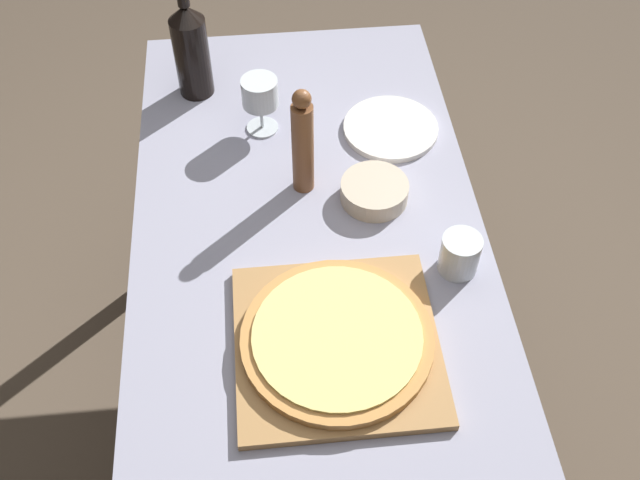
{
  "coord_description": "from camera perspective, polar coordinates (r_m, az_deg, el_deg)",
  "views": [
    {
      "loc": [
        -0.08,
        -1.02,
        1.96
      ],
      "look_at": [
        0.02,
        -0.09,
        0.84
      ],
      "focal_mm": 42.0,
      "sensor_mm": 36.0,
      "label": 1
    }
  ],
  "objects": [
    {
      "name": "ground_plane",
      "position": [
        2.21,
        -0.64,
        -12.22
      ],
      "size": [
        12.0,
        12.0,
        0.0
      ],
      "primitive_type": "plane",
      "color": "brown"
    },
    {
      "name": "dining_table",
      "position": [
        1.66,
        -0.83,
        -1.56
      ],
      "size": [
        0.73,
        1.39,
        0.78
      ],
      "color": "#9393A8",
      "rests_on": "ground_plane"
    },
    {
      "name": "cutting_board",
      "position": [
        1.39,
        1.3,
        -7.92
      ],
      "size": [
        0.37,
        0.37,
        0.02
      ],
      "color": "#A87A47",
      "rests_on": "dining_table"
    },
    {
      "name": "pizza",
      "position": [
        1.37,
        1.31,
        -7.47
      ],
      "size": [
        0.35,
        0.35,
        0.02
      ],
      "color": "#C68947",
      "rests_on": "cutting_board"
    },
    {
      "name": "wine_bottle",
      "position": [
        1.84,
        -9.81,
        14.2
      ],
      "size": [
        0.08,
        0.08,
        0.32
      ],
      "color": "black",
      "rests_on": "dining_table"
    },
    {
      "name": "pepper_mill",
      "position": [
        1.56,
        -1.15,
        7.4
      ],
      "size": [
        0.05,
        0.05,
        0.26
      ],
      "color": "brown",
      "rests_on": "dining_table"
    },
    {
      "name": "wine_glass",
      "position": [
        1.72,
        -4.6,
        10.98
      ],
      "size": [
        0.08,
        0.08,
        0.14
      ],
      "color": "silver",
      "rests_on": "dining_table"
    },
    {
      "name": "small_bowl",
      "position": [
        1.61,
        4.17,
        3.73
      ],
      "size": [
        0.15,
        0.15,
        0.04
      ],
      "color": "beige",
      "rests_on": "dining_table"
    },
    {
      "name": "drinking_tumbler",
      "position": [
        1.49,
        10.61,
        -1.07
      ],
      "size": [
        0.08,
        0.08,
        0.09
      ],
      "color": "silver",
      "rests_on": "dining_table"
    },
    {
      "name": "dinner_plate",
      "position": [
        1.78,
        5.4,
        8.47
      ],
      "size": [
        0.22,
        0.22,
        0.01
      ],
      "color": "silver",
      "rests_on": "dining_table"
    }
  ]
}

